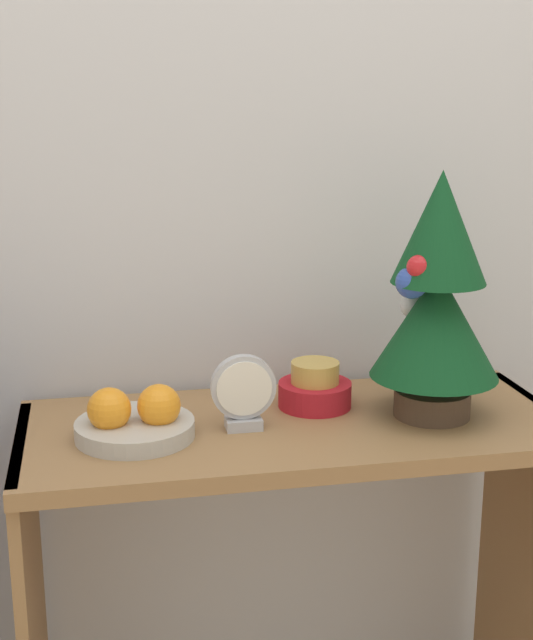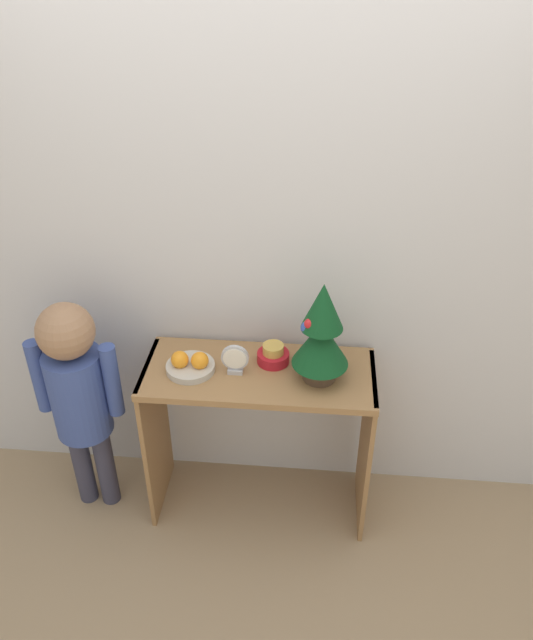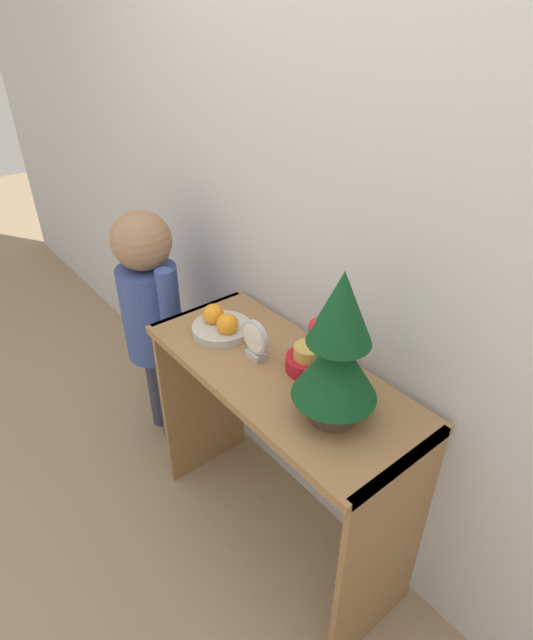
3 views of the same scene
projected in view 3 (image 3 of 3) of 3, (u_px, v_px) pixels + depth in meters
The scene contains 8 objects.
ground_plane at pixel (233, 561), 1.89m from camera, with size 12.00×12.00×0.00m, color #997F60.
back_wall at pixel (347, 218), 1.47m from camera, with size 7.00×0.05×2.50m, color silver.
console_table at pixel (278, 419), 1.68m from camera, with size 0.99×0.42×0.81m.
mini_tree at pixel (338, 350), 1.27m from camera, with size 0.23×0.23×0.45m.
fruit_bowl at pixel (221, 325), 1.73m from camera, with size 0.21×0.21×0.09m.
singing_bowl at pixel (308, 360), 1.55m from camera, with size 0.14×0.14×0.09m.
desk_clock at pixel (255, 340), 1.59m from camera, with size 0.12×0.04×0.14m.
child_figure at pixel (151, 305), 2.12m from camera, with size 0.39×0.25×1.12m.
Camera 3 is at (0.95, -0.60, 1.78)m, focal length 28.00 mm.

